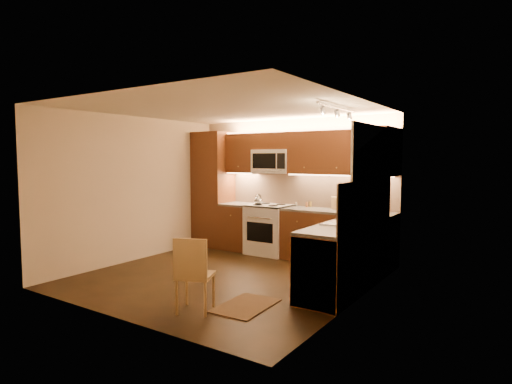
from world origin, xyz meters
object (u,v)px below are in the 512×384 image
Objects in this scene: dining_chair at (195,273)px; knife_block at (334,203)px; sink at (350,217)px; stove at (269,229)px; toaster_oven at (356,204)px; microwave at (273,161)px; soap_bottle at (381,212)px; kettle at (258,199)px.

knife_block is at bearing 60.61° from dining_chair.
stove is at bearing 150.64° from sink.
toaster_oven is 0.40× the size of dining_chair.
microwave is 4.46× the size of soap_bottle.
microwave is 1.76m from toaster_oven.
soap_bottle is (0.60, -0.55, -0.02)m from toaster_oven.
toaster_oven is 0.42m from knife_block.
kettle is 2.38m from soap_bottle.
knife_block is (1.20, 0.21, 0.55)m from stove.
microwave is at bearing 90.00° from stove.
sink reaches higher than stove.
toaster_oven is at bearing 53.25° from dining_chair.
stove is 1.21× the size of microwave.
kettle is at bearing 86.11° from dining_chair.
dining_chair is at bearing -128.28° from toaster_oven.
kettle is at bearing -176.04° from soap_bottle.
toaster_oven is at bearing 26.88° from kettle.
toaster_oven reaches higher than sink.
soap_bottle is (1.01, -0.61, -0.02)m from knife_block.
soap_bottle is at bearing -10.45° from stove.
kettle is 0.23× the size of dining_chair.
toaster_oven is (1.77, 0.28, -0.01)m from kettle.
soap_bottle reaches higher than dining_chair.
toaster_oven is (1.61, 0.01, -0.71)m from microwave.
microwave is 0.88× the size of sink.
soap_bottle is at bearing 39.31° from dining_chair.
microwave is 0.77m from kettle.
knife_block is (1.36, 0.34, -0.01)m from kettle.
kettle reaches higher than knife_block.
microwave reaches higher than stove.
microwave is 2.39m from soap_bottle.
toaster_oven is 0.81m from soap_bottle.
sink is 4.08× the size of knife_block.
dining_chair is (-1.35, -2.61, -0.54)m from soap_bottle.
toaster_oven is at bearing -30.40° from knife_block.
sink is at bearing 35.47° from dining_chair.
microwave is (0.00, 0.14, 1.26)m from stove.
stove is 2.58× the size of toaster_oven.
soap_bottle reaches higher than stove.
kettle reaches higher than toaster_oven.
dining_chair is at bearing -52.50° from kettle.
sink is 1.33m from toaster_oven.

